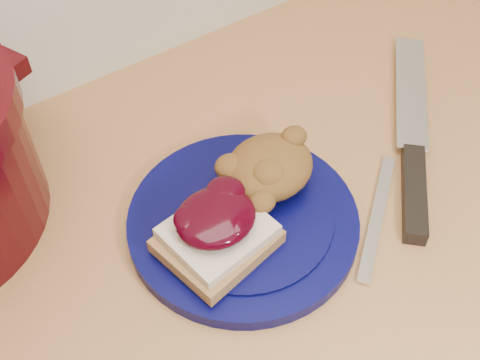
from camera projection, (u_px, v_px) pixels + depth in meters
plate at (243, 221)px, 0.64m from camera, size 0.27×0.27×0.02m
sandwich at (217, 230)px, 0.59m from camera, size 0.12×0.11×0.05m
stuffing_mound at (269, 167)px, 0.64m from camera, size 0.11×0.09×0.05m
chef_knife at (413, 162)px, 0.69m from camera, size 0.26×0.27×0.02m
butter_knife at (377, 215)px, 0.65m from camera, size 0.15×0.12×0.00m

